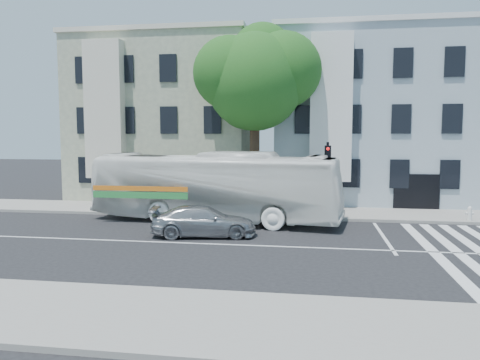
% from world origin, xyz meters
% --- Properties ---
extents(ground, '(120.00, 120.00, 0.00)m').
position_xyz_m(ground, '(0.00, 0.00, 0.00)').
color(ground, black).
rests_on(ground, ground).
extents(sidewalk_far, '(80.00, 4.00, 0.15)m').
position_xyz_m(sidewalk_far, '(0.00, 8.00, 0.07)').
color(sidewalk_far, gray).
rests_on(sidewalk_far, ground).
extents(sidewalk_near, '(80.00, 4.00, 0.15)m').
position_xyz_m(sidewalk_near, '(0.00, -8.00, 0.07)').
color(sidewalk_near, gray).
rests_on(sidewalk_near, ground).
extents(building_left, '(12.00, 10.00, 11.00)m').
position_xyz_m(building_left, '(-7.00, 15.00, 5.50)').
color(building_left, gray).
rests_on(building_left, ground).
extents(building_right, '(12.00, 10.00, 11.00)m').
position_xyz_m(building_right, '(7.00, 15.00, 5.50)').
color(building_right, '#9EB2BC').
rests_on(building_right, ground).
extents(street_tree, '(7.30, 5.90, 11.10)m').
position_xyz_m(street_tree, '(0.06, 8.74, 7.83)').
color(street_tree, '#2D2116').
rests_on(street_tree, ground).
extents(bus, '(4.95, 13.31, 3.62)m').
position_xyz_m(bus, '(-1.63, 5.00, 1.81)').
color(bus, white).
rests_on(bus, ground).
extents(sedan, '(2.62, 4.88, 1.34)m').
position_xyz_m(sedan, '(-1.39, 1.45, 0.67)').
color(sedan, '#A4A5AA').
rests_on(sedan, ground).
extents(hedge, '(8.14, 4.14, 0.70)m').
position_xyz_m(hedge, '(-2.67, 6.30, 0.50)').
color(hedge, '#1C571C').
rests_on(hedge, sidewalk_far).
extents(traffic_signal, '(0.42, 0.53, 4.12)m').
position_xyz_m(traffic_signal, '(4.11, 5.94, 2.66)').
color(traffic_signal, black).
rests_on(traffic_signal, ground).
extents(fire_hydrant, '(0.39, 0.23, 0.72)m').
position_xyz_m(fire_hydrant, '(11.27, 6.45, 0.52)').
color(fire_hydrant, silver).
rests_on(fire_hydrant, sidewalk_far).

